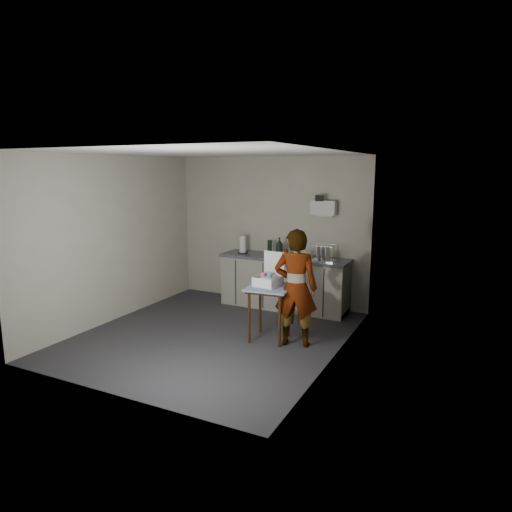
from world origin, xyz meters
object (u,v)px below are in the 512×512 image
at_px(dark_bottle, 270,248).
at_px(bakery_box, 268,278).
at_px(standing_man, 296,288).
at_px(kitchen_counter, 284,284).
at_px(soda_can, 286,253).
at_px(paper_towel, 243,245).
at_px(soap_bottle, 279,247).
at_px(dish_rack, 324,257).
at_px(side_table, 270,293).

height_order(dark_bottle, bakery_box, bakery_box).
bearing_deg(standing_man, kitchen_counter, -75.50).
height_order(soda_can, paper_towel, paper_towel).
distance_m(soap_bottle, dark_bottle, 0.19).
bearing_deg(bakery_box, paper_towel, 136.36).
xyz_separation_m(dish_rack, bakery_box, (-0.36, -1.37, -0.09)).
xyz_separation_m(paper_towel, dish_rack, (1.50, -0.02, -0.09)).
distance_m(standing_man, dark_bottle, 1.86).
bearing_deg(kitchen_counter, soap_bottle, -170.01).
xyz_separation_m(standing_man, paper_towel, (-1.59, 1.47, 0.25)).
bearing_deg(dish_rack, side_table, -102.31).
height_order(kitchen_counter, paper_towel, paper_towel).
distance_m(kitchen_counter, bakery_box, 1.54).
relative_size(standing_man, dark_bottle, 6.04).
relative_size(dark_bottle, paper_towel, 0.85).
bearing_deg(paper_towel, bakery_box, -50.63).
height_order(soda_can, dark_bottle, dark_bottle).
xyz_separation_m(dark_bottle, dish_rack, (0.99, -0.05, -0.07)).
bearing_deg(paper_towel, dish_rack, -0.84).
distance_m(soda_can, paper_towel, 0.82).
xyz_separation_m(side_table, soda_can, (-0.38, 1.50, 0.30)).
relative_size(soap_bottle, paper_towel, 1.03).
relative_size(soap_bottle, dark_bottle, 1.21).
relative_size(kitchen_counter, soda_can, 17.79).
distance_m(soap_bottle, bakery_box, 1.50).
relative_size(kitchen_counter, dark_bottle, 8.40).
bearing_deg(paper_towel, kitchen_counter, 2.63).
bearing_deg(soap_bottle, dark_bottle, 177.80).
xyz_separation_m(kitchen_counter, standing_man, (0.80, -1.51, 0.38)).
xyz_separation_m(standing_man, dark_bottle, (-1.07, 1.50, 0.24)).
height_order(kitchen_counter, soap_bottle, soap_bottle).
bearing_deg(side_table, kitchen_counter, 99.38).
relative_size(side_table, standing_man, 0.48).
relative_size(soap_bottle, dish_rack, 0.85).
bearing_deg(standing_man, dish_rack, -99.98).
relative_size(dark_bottle, bakery_box, 0.58).
bearing_deg(dish_rack, bakery_box, -104.54).
bearing_deg(soda_can, side_table, -75.88).
bearing_deg(kitchen_counter, standing_man, -62.22).
bearing_deg(side_table, dish_rack, 72.02).
relative_size(standing_man, paper_towel, 5.13).
bearing_deg(dark_bottle, dish_rack, -2.86).
xyz_separation_m(soap_bottle, dark_bottle, (-0.19, 0.01, -0.03)).
bearing_deg(soda_can, dish_rack, -5.54).
distance_m(dark_bottle, paper_towel, 0.51).
bearing_deg(side_table, soda_can, 98.45).
distance_m(standing_man, dish_rack, 1.46).
relative_size(dish_rack, bakery_box, 0.82).
height_order(soda_can, bakery_box, bakery_box).
relative_size(kitchen_counter, soap_bottle, 6.94).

